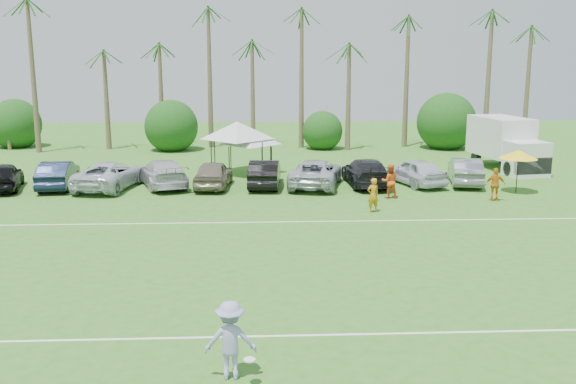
{
  "coord_description": "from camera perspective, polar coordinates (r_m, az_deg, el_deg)",
  "views": [
    {
      "loc": [
        0.79,
        -13.77,
        7.21
      ],
      "look_at": [
        2.06,
        12.91,
        1.6
      ],
      "focal_mm": 40.0,
      "sensor_mm": 36.0,
      "label": 1
    }
  ],
  "objects": [
    {
      "name": "ground",
      "position": [
        15.56,
        -5.53,
        -15.79
      ],
      "size": [
        120.0,
        120.0,
        0.0
      ],
      "primitive_type": "plane",
      "color": "#346C20",
      "rests_on": "ground"
    },
    {
      "name": "field_lines",
      "position": [
        22.95,
        -4.59,
        -6.48
      ],
      "size": [
        80.0,
        12.1,
        0.01
      ],
      "color": "white",
      "rests_on": "ground"
    },
    {
      "name": "palm_tree_1",
      "position": [
        54.76,
        -22.22,
        12.2
      ],
      "size": [
        2.4,
        2.4,
        9.9
      ],
      "color": "brown",
      "rests_on": "ground"
    },
    {
      "name": "palm_tree_2",
      "position": [
        53.37,
        -17.09,
        13.5
      ],
      "size": [
        2.4,
        2.4,
        10.9
      ],
      "color": "brown",
      "rests_on": "ground"
    },
    {
      "name": "palm_tree_3",
      "position": [
        52.59,
        -12.78,
        14.68
      ],
      "size": [
        2.4,
        2.4,
        11.9
      ],
      "color": "brown",
      "rests_on": "ground"
    },
    {
      "name": "palm_tree_4",
      "position": [
        52.0,
        -8.2,
        12.03
      ],
      "size": [
        2.4,
        2.4,
        8.9
      ],
      "color": "brown",
      "rests_on": "ground"
    },
    {
      "name": "palm_tree_5",
      "position": [
        51.79,
        -3.71,
        13.09
      ],
      "size": [
        2.4,
        2.4,
        9.9
      ],
      "color": "brown",
      "rests_on": "ground"
    },
    {
      "name": "palm_tree_6",
      "position": [
        51.91,
        0.84,
        14.06
      ],
      "size": [
        2.4,
        2.4,
        10.9
      ],
      "color": "brown",
      "rests_on": "ground"
    },
    {
      "name": "palm_tree_7",
      "position": [
        52.35,
        5.37,
        14.93
      ],
      "size": [
        2.4,
        2.4,
        11.9
      ],
      "color": "brown",
      "rests_on": "ground"
    },
    {
      "name": "palm_tree_8",
      "position": [
        53.2,
        10.77,
        11.94
      ],
      "size": [
        2.4,
        2.4,
        8.9
      ],
      "color": "brown",
      "rests_on": "ground"
    },
    {
      "name": "palm_tree_9",
      "position": [
        54.57,
        16.04,
        12.61
      ],
      "size": [
        2.4,
        2.4,
        9.9
      ],
      "color": "brown",
      "rests_on": "ground"
    },
    {
      "name": "palm_tree_10",
      "position": [
        56.37,
        21.04,
        13.13
      ],
      "size": [
        2.4,
        2.4,
        10.9
      ],
      "color": "brown",
      "rests_on": "ground"
    },
    {
      "name": "bush_tree_0",
      "position": [
        56.62,
        -23.29,
        5.41
      ],
      "size": [
        4.0,
        4.0,
        4.0
      ],
      "color": "brown",
      "rests_on": "ground"
    },
    {
      "name": "bush_tree_1",
      "position": [
        53.48,
        -10.07,
        5.86
      ],
      "size": [
        4.0,
        4.0,
        4.0
      ],
      "color": "brown",
      "rests_on": "ground"
    },
    {
      "name": "bush_tree_2",
      "position": [
        53.31,
        2.9,
        6.01
      ],
      "size": [
        4.0,
        4.0,
        4.0
      ],
      "color": "brown",
      "rests_on": "ground"
    },
    {
      "name": "bush_tree_3",
      "position": [
        55.19,
        13.35,
        5.91
      ],
      "size": [
        4.0,
        4.0,
        4.0
      ],
      "color": "brown",
      "rests_on": "ground"
    },
    {
      "name": "sideline_player_a",
      "position": [
        30.65,
        7.56,
        -0.27
      ],
      "size": [
        0.7,
        0.57,
        1.65
      ],
      "primitive_type": "imported",
      "rotation": [
        0.0,
        0.0,
        3.48
      ],
      "color": "orange",
      "rests_on": "ground"
    },
    {
      "name": "sideline_player_b",
      "position": [
        33.86,
        9.04,
        0.95
      ],
      "size": [
        0.9,
        0.72,
        1.78
      ],
      "primitive_type": "imported",
      "rotation": [
        0.0,
        0.0,
        3.08
      ],
      "color": "#F2561A",
      "rests_on": "ground"
    },
    {
      "name": "sideline_player_c",
      "position": [
        34.41,
        17.94,
        0.64
      ],
      "size": [
        1.04,
        0.5,
        1.72
      ],
      "primitive_type": "imported",
      "rotation": [
        0.0,
        0.0,
        3.05
      ],
      "color": "orange",
      "rests_on": "ground"
    },
    {
      "name": "box_truck",
      "position": [
        44.32,
        18.86,
        4.21
      ],
      "size": [
        3.41,
        6.82,
        3.36
      ],
      "rotation": [
        0.0,
        0.0,
        0.15
      ],
      "color": "white",
      "rests_on": "ground"
    },
    {
      "name": "canopy_tent_left",
      "position": [
        40.44,
        -4.55,
        6.26
      ],
      "size": [
        4.75,
        4.75,
        3.85
      ],
      "color": "black",
      "rests_on": "ground"
    },
    {
      "name": "canopy_tent_right",
      "position": [
        40.43,
        -3.38,
        5.57
      ],
      "size": [
        4.03,
        4.03,
        3.27
      ],
      "color": "black",
      "rests_on": "ground"
    },
    {
      "name": "market_umbrella",
      "position": [
        36.74,
        19.81,
        3.17
      ],
      "size": [
        2.11,
        2.11,
        2.35
      ],
      "color": "black",
      "rests_on": "ground"
    },
    {
      "name": "frisbee_player",
      "position": [
        14.99,
        -5.14,
        -12.97
      ],
      "size": [
        1.2,
        0.87,
        1.85
      ],
      "rotation": [
        0.0,
        0.0,
        3.13
      ],
      "color": "#9F98D8",
      "rests_on": "ground"
    },
    {
      "name": "parked_car_0",
      "position": [
        38.88,
        -24.02,
        1.29
      ],
      "size": [
        2.78,
        4.84,
        1.55
      ],
      "primitive_type": "imported",
      "rotation": [
        0.0,
        0.0,
        3.36
      ],
      "color": "black",
      "rests_on": "ground"
    },
    {
      "name": "parked_car_1",
      "position": [
        38.28,
        -19.76,
        1.48
      ],
      "size": [
        2.08,
        4.83,
        1.55
      ],
      "primitive_type": "imported",
      "rotation": [
        0.0,
        0.0,
        3.24
      ],
      "color": "#121C33",
      "rests_on": "ground"
    },
    {
      "name": "parked_car_2",
      "position": [
        37.24,
        -15.62,
        1.46
      ],
      "size": [
        3.49,
        5.93,
        1.55
      ],
      "primitive_type": "imported",
      "rotation": [
        0.0,
        0.0,
        2.97
      ],
      "color": "silver",
      "rests_on": "ground"
    },
    {
      "name": "parked_car_3",
      "position": [
        37.15,
        -11.09,
        1.66
      ],
      "size": [
        3.82,
        5.75,
        1.55
      ],
      "primitive_type": "imported",
      "rotation": [
        0.0,
        0.0,
        3.48
      ],
      "color": "silver",
      "rests_on": "ground"
    },
    {
      "name": "parked_car_4",
      "position": [
        36.4,
        -6.66,
        1.59
      ],
      "size": [
        2.19,
        4.68,
        1.55
      ],
      "primitive_type": "imported",
      "rotation": [
        0.0,
        0.0,
        3.06
      ],
      "color": "#7B6E5E",
      "rests_on": "ground"
    },
    {
      "name": "parked_car_5",
      "position": [
        36.46,
        -2.08,
        1.68
      ],
      "size": [
        1.97,
        4.81,
        1.55
      ],
      "primitive_type": "imported",
      "rotation": [
        0.0,
        0.0,
        3.07
      ],
      "color": "black",
      "rests_on": "ground"
    },
    {
      "name": "parked_car_6",
      "position": [
        36.52,
        2.48,
        1.7
      ],
      "size": [
        3.7,
        5.99,
        1.55
      ],
      "primitive_type": "imported",
      "rotation": [
        0.0,
        0.0,
        2.93
      ],
      "color": "#B0B4BF",
      "rests_on": "ground"
    },
    {
      "name": "parked_car_7",
      "position": [
        37.08,
        6.93,
        1.77
      ],
      "size": [
        2.38,
        5.42,
        1.55
      ],
      "primitive_type": "imported",
      "rotation": [
        0.0,
        0.0,
        3.18
      ],
      "color": "black",
      "rests_on": "ground"
    },
    {
      "name": "parked_car_8",
      "position": [
        37.65,
        11.31,
        1.78
      ],
      "size": [
        3.12,
        4.89,
        1.55
      ],
      "primitive_type": "imported",
      "rotation": [
        0.0,
        0.0,
        3.45
      ],
      "color": "silver",
      "rests_on": "ground"
    },
    {
      "name": "parked_car_9",
      "position": [
        38.51,
        15.48,
        1.8
      ],
      "size": [
        2.57,
        4.94,
        1.55
      ],
      "primitive_type": "imported",
      "rotation": [
        0.0,
        0.0,
        2.93
      ],
      "color": "slate",
      "rests_on": "ground"
    }
  ]
}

